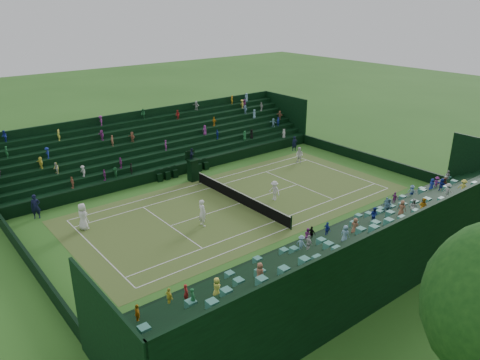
% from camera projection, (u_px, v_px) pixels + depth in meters
% --- Properties ---
extents(ground, '(160.00, 160.00, 0.00)m').
position_uv_depth(ground, '(240.00, 203.00, 37.19)').
color(ground, '#2F6520').
rests_on(ground, ground).
extents(court_surface, '(12.97, 26.77, 0.01)m').
position_uv_depth(court_surface, '(240.00, 203.00, 37.19)').
color(court_surface, '#3D7E2A').
rests_on(court_surface, ground).
extents(perimeter_wall_north, '(17.17, 0.20, 1.00)m').
position_uv_depth(perimeter_wall_north, '(365.00, 158.00, 46.22)').
color(perimeter_wall_north, black).
rests_on(perimeter_wall_north, ground).
extents(perimeter_wall_south, '(17.17, 0.20, 1.00)m').
position_uv_depth(perimeter_wall_south, '(31.00, 264.00, 27.79)').
color(perimeter_wall_south, black).
rests_on(perimeter_wall_south, ground).
extents(perimeter_wall_east, '(0.20, 31.77, 1.00)m').
position_uv_depth(perimeter_wall_east, '(320.00, 238.00, 30.82)').
color(perimeter_wall_east, black).
rests_on(perimeter_wall_east, ground).
extents(perimeter_wall_west, '(0.20, 31.77, 1.00)m').
position_uv_depth(perimeter_wall_west, '(183.00, 169.00, 43.19)').
color(perimeter_wall_west, black).
rests_on(perimeter_wall_west, ground).
extents(north_grandstand, '(6.60, 32.00, 4.90)m').
position_uv_depth(north_grandstand, '(374.00, 249.00, 27.40)').
color(north_grandstand, black).
rests_on(north_grandstand, ground).
extents(south_grandstand, '(6.60, 32.00, 4.90)m').
position_uv_depth(south_grandstand, '(160.00, 148.00, 45.85)').
color(south_grandstand, black).
rests_on(south_grandstand, ground).
extents(tennis_net, '(11.67, 0.10, 1.06)m').
position_uv_depth(tennis_net, '(240.00, 197.00, 37.00)').
color(tennis_net, black).
rests_on(tennis_net, ground).
extents(umpire_chair, '(0.96, 0.96, 3.01)m').
position_uv_depth(umpire_chair, '(193.00, 167.00, 41.38)').
color(umpire_chair, black).
rests_on(umpire_chair, ground).
extents(courtside_chairs, '(0.49, 5.46, 1.06)m').
position_uv_depth(courtside_chairs, '(183.00, 171.00, 42.98)').
color(courtside_chairs, black).
rests_on(courtside_chairs, ground).
extents(player_near_west, '(1.08, 0.83, 1.97)m').
position_uv_depth(player_near_west, '(83.00, 217.00, 32.70)').
color(player_near_west, white).
rests_on(player_near_west, ground).
extents(player_near_east, '(0.74, 0.49, 2.03)m').
position_uv_depth(player_near_east, '(202.00, 213.00, 33.20)').
color(player_near_east, white).
rests_on(player_near_east, ground).
extents(player_far_west, '(0.87, 0.74, 1.59)m').
position_uv_depth(player_far_west, '(299.00, 155.00, 46.06)').
color(player_far_west, white).
rests_on(player_far_west, ground).
extents(player_far_east, '(1.13, 0.75, 1.63)m').
position_uv_depth(player_far_east, '(274.00, 191.00, 37.54)').
color(player_far_east, white).
rests_on(player_far_east, ground).
extents(line_judge_north, '(0.57, 0.67, 1.57)m').
position_uv_depth(line_judge_north, '(294.00, 144.00, 49.73)').
color(line_judge_north, black).
rests_on(line_judge_north, ground).
extents(line_judge_south, '(0.67, 0.80, 1.86)m').
position_uv_depth(line_judge_south, '(36.00, 207.00, 34.39)').
color(line_judge_south, black).
rests_on(line_judge_south, ground).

